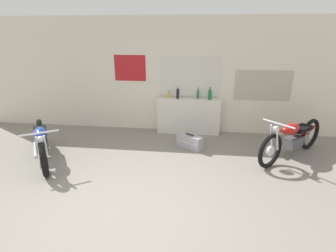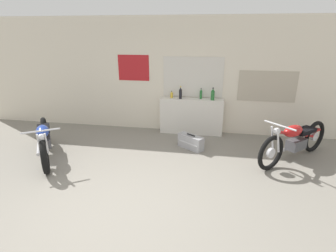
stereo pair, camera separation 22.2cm
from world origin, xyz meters
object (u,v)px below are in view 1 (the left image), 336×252
Objects in this scene: bottle_center at (198,94)px; bottle_leftmost at (169,95)px; bottle_right_center at (210,94)px; hard_case_silver at (190,141)px; motorcycle_red at (292,138)px; motorcycle_blue at (41,142)px; bottle_left_center at (178,93)px.

bottle_leftmost is at bearing -177.88° from bottle_center.
hard_case_silver is at bearing -115.19° from bottle_right_center.
motorcycle_red reaches higher than hard_case_silver.
motorcycle_red is at bearing -23.57° from bottle_leftmost.
motorcycle_red is at bearing -33.63° from bottle_right_center.
motorcycle_blue is (-2.31, -1.87, -0.58)m from bottle_leftmost.
bottle_leftmost is 0.11× the size of motorcycle_red.
bottle_leftmost is at bearing 156.43° from motorcycle_red.
bottle_center is (0.49, 0.08, -0.02)m from bottle_left_center.
motorcycle_blue is at bearing -140.91° from bottle_leftmost.
motorcycle_red is 2.09m from hard_case_silver.
bottle_right_center is (0.28, -0.09, 0.02)m from bottle_center.
bottle_center is at bearing 32.16° from motorcycle_blue.
bottle_left_center is 1.03× the size of bottle_right_center.
motorcycle_red is at bearing -31.48° from bottle_center.
hard_case_silver is (-0.42, -0.89, -0.87)m from bottle_right_center.
bottle_center reaches higher than motorcycle_blue.
bottle_right_center is at bearing -3.48° from bottle_leftmost.
bottle_left_center is at bearing -13.87° from bottle_leftmost.
bottle_left_center is 0.77m from bottle_right_center.
bottle_center is at bearing 9.56° from bottle_left_center.
bottle_left_center is 0.50m from bottle_center.
bottle_left_center reaches higher than bottle_right_center.
bottle_left_center is at bearing -170.44° from bottle_center.
bottle_left_center is at bearing 155.58° from motorcycle_red.
hard_case_silver is at bearing -58.68° from bottle_leftmost.
bottle_leftmost reaches higher than motorcycle_red.
bottle_right_center is 0.17× the size of motorcycle_blue.
bottle_center reaches higher than motorcycle_red.
motorcycle_blue is at bearing -147.84° from bottle_center.
bottle_leftmost is 0.24m from bottle_left_center.
bottle_center is 0.44× the size of hard_case_silver.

